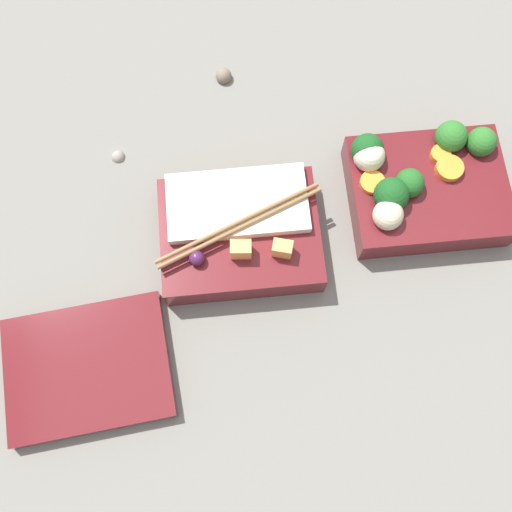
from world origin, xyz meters
TOP-DOWN VIEW (x-y plane):
  - ground_plane at (0.00, 0.00)m, footprint 3.00×3.00m
  - bento_tray_vegetable at (-0.11, -0.02)m, footprint 0.19×0.15m
  - bento_tray_rice at (0.12, 0.02)m, footprint 0.20×0.15m
  - bento_lid at (0.30, 0.16)m, footprint 0.20×0.16m
  - pebble_0 at (0.12, -0.21)m, footprint 0.02×0.02m
  - pebble_1 at (0.26, -0.11)m, footprint 0.02×0.02m

SIDE VIEW (x-z plane):
  - ground_plane at x=0.00m, z-range 0.00..0.00m
  - pebble_1 at x=0.26m, z-range 0.00..0.01m
  - pebble_0 at x=0.12m, z-range -0.01..0.02m
  - bento_lid at x=0.30m, z-range 0.00..0.02m
  - bento_tray_rice at x=0.12m, z-range -0.01..0.06m
  - bento_tray_vegetable at x=-0.11m, z-range -0.01..0.07m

